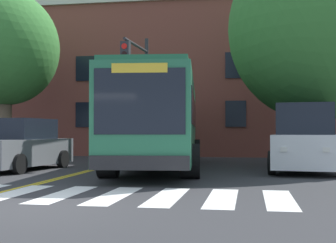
{
  "coord_description": "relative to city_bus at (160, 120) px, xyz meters",
  "views": [
    {
      "loc": [
        4.0,
        -7.84,
        1.37
      ],
      "look_at": [
        1.4,
        8.23,
        1.73
      ],
      "focal_mm": 50.0,
      "sensor_mm": 36.0,
      "label": 1
    }
  ],
  "objects": [
    {
      "name": "street_tree_curbside_large",
      "position": [
        5.94,
        2.24,
        3.67
      ],
      "size": [
        9.82,
        9.83,
        9.2
      ],
      "color": "#4C3D2D",
      "rests_on": "ground"
    },
    {
      "name": "lane_line_yellow_inner",
      "position": [
        -2.36,
        6.66,
        -1.81
      ],
      "size": [
        0.12,
        36.0,
        0.01
      ],
      "primitive_type": "cube",
      "color": "gold",
      "rests_on": "ground"
    },
    {
      "name": "crosswalk",
      "position": [
        -0.24,
        -7.34,
        -1.81
      ],
      "size": [
        8.69,
        3.03,
        0.01
      ],
      "color": "white",
      "rests_on": "ground"
    },
    {
      "name": "car_teal_behind_bus",
      "position": [
        -1.25,
        10.45,
        -0.75
      ],
      "size": [
        2.54,
        4.94,
        2.25
      ],
      "color": "#236B70",
      "rests_on": "ground"
    },
    {
      "name": "street_tree_curbside_small",
      "position": [
        -7.88,
        3.2,
        3.45
      ],
      "size": [
        6.18,
        6.63,
        7.96
      ],
      "color": "brown",
      "rests_on": "ground"
    },
    {
      "name": "car_grey_near_lane",
      "position": [
        -4.79,
        -1.44,
        -0.98
      ],
      "size": [
        2.43,
        4.85,
        1.84
      ],
      "color": "slate",
      "rests_on": "ground"
    },
    {
      "name": "ground_plane",
      "position": [
        -0.92,
        -9.25,
        -1.82
      ],
      "size": [
        120.0,
        120.0,
        0.0
      ],
      "primitive_type": "plane",
      "color": "#303033"
    },
    {
      "name": "traffic_light_near_corner",
      "position": [
        6.21,
        0.51,
        2.17
      ],
      "size": [
        0.36,
        2.68,
        5.98
      ],
      "color": "#28282D",
      "rests_on": "ground"
    },
    {
      "name": "city_bus",
      "position": [
        0.0,
        0.0,
        0.0
      ],
      "size": [
        3.73,
        11.89,
        3.33
      ],
      "color": "#28704C",
      "rests_on": "ground"
    },
    {
      "name": "car_white_far_lane",
      "position": [
        5.17,
        -0.57,
        -0.73
      ],
      "size": [
        2.73,
        4.97,
        2.3
      ],
      "color": "white",
      "rests_on": "ground"
    },
    {
      "name": "traffic_light_overhead",
      "position": [
        -1.25,
        1.88,
        1.79
      ],
      "size": [
        0.47,
        3.16,
        5.5
      ],
      "color": "#28282D",
      "rests_on": "ground"
    },
    {
      "name": "building_facade",
      "position": [
        -1.52,
        12.4,
        2.84
      ],
      "size": [
        31.43,
        8.81,
        9.3
      ],
      "color": "brown",
      "rests_on": "ground"
    },
    {
      "name": "lane_line_yellow_outer",
      "position": [
        -2.2,
        6.66,
        -1.81
      ],
      "size": [
        0.12,
        36.0,
        0.01
      ],
      "primitive_type": "cube",
      "color": "gold",
      "rests_on": "ground"
    }
  ]
}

